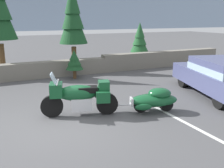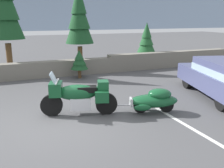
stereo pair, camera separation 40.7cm
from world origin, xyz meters
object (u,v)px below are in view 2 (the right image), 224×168
at_px(pine_tree_tall, 4,4).
at_px(pine_tree_far_right, 79,17).
at_px(touring_motorcycle, 79,95).
at_px(pine_tree_secondary, 147,39).
at_px(car_shaped_trailer, 154,100).

bearing_deg(pine_tree_tall, pine_tree_far_right, -5.43).
bearing_deg(touring_motorcycle, pine_tree_far_right, 73.96).
distance_m(pine_tree_secondary, pine_tree_far_right, 4.34).
distance_m(touring_motorcycle, pine_tree_secondary, 9.01).
relative_size(car_shaped_trailer, pine_tree_far_right, 0.47).
xyz_separation_m(car_shaped_trailer, pine_tree_far_right, (-0.30, 7.33, 2.53)).
height_order(pine_tree_tall, pine_tree_secondary, pine_tree_tall).
height_order(car_shaped_trailer, pine_tree_far_right, pine_tree_far_right).
bearing_deg(pine_tree_far_right, pine_tree_tall, 174.57).
relative_size(pine_tree_tall, pine_tree_far_right, 1.20).
distance_m(pine_tree_tall, pine_tree_secondary, 8.03).
relative_size(touring_motorcycle, car_shaped_trailer, 1.02).
bearing_deg(pine_tree_far_right, pine_tree_secondary, -0.74).
bearing_deg(pine_tree_tall, car_shaped_trailer, -62.75).
bearing_deg(pine_tree_secondary, car_shaped_trailer, -117.82).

